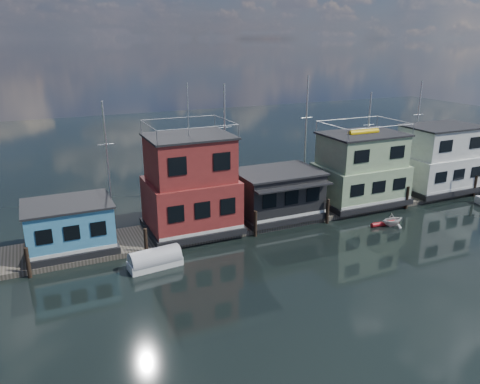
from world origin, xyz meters
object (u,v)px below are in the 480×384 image
red_kayak (385,223)px  tarp_runabout (155,260)px  houseboat_white (439,159)px  houseboat_red (191,186)px  houseboat_dark (277,193)px  dinghy_white (393,219)px  houseboat_blue (69,226)px  houseboat_green (361,170)px

red_kayak → tarp_runabout: bearing=-177.5°
houseboat_white → tarp_runabout: 31.87m
houseboat_red → houseboat_dark: size_ratio=1.60×
houseboat_red → red_kayak: bearing=-18.7°
houseboat_white → dinghy_white: 12.41m
houseboat_dark → tarp_runabout: 13.38m
houseboat_blue → dinghy_white: size_ratio=2.93×
houseboat_blue → dinghy_white: bearing=-12.2°
houseboat_dark → houseboat_green: size_ratio=0.88×
houseboat_blue → dinghy_white: (25.83, -5.60, -1.63)m
houseboat_dark → houseboat_green: 9.07m
houseboat_green → tarp_runabout: bearing=-167.4°
tarp_runabout → dinghy_white: bearing=-8.0°
houseboat_dark → red_kayak: (7.77, -5.32, -2.22)m
houseboat_green → red_kayak: 6.42m
houseboat_dark → houseboat_white: size_ratio=0.88×
houseboat_red → houseboat_green: size_ratio=1.41×
houseboat_dark → red_kayak: 9.68m
houseboat_white → red_kayak: bearing=-154.6°
tarp_runabout → dinghy_white: (20.69, -0.81, 0.01)m
tarp_runabout → houseboat_dark: bearing=15.4°
houseboat_white → tarp_runabout: (-31.36, -4.79, -2.97)m
houseboat_green → houseboat_white: (10.00, -0.00, -0.01)m
houseboat_white → houseboat_dark: bearing=-179.9°
houseboat_red → red_kayak: 17.10m
houseboat_red → dinghy_white: 17.62m
red_kayak → tarp_runabout: 20.15m
houseboat_green → houseboat_white: houseboat_green is taller
houseboat_blue → houseboat_red: (9.50, 0.00, 1.90)m
houseboat_red → red_kayak: (15.77, -5.34, -3.90)m
dinghy_white → houseboat_red: bearing=70.7°
houseboat_dark → houseboat_green: houseboat_green is taller
houseboat_dark → red_kayak: bearing=-34.4°
red_kayak → houseboat_red: bearing=165.3°
houseboat_white → houseboat_red: bearing=-180.0°
houseboat_red → tarp_runabout: (-4.36, -4.79, -3.54)m
tarp_runabout → dinghy_white: 20.70m
houseboat_red → tarp_runabout: houseboat_red is taller
houseboat_green → tarp_runabout: size_ratio=2.17×
houseboat_blue → houseboat_white: bearing=0.0°
houseboat_blue → houseboat_red: size_ratio=0.54×
houseboat_blue → tarp_runabout: houseboat_blue is taller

